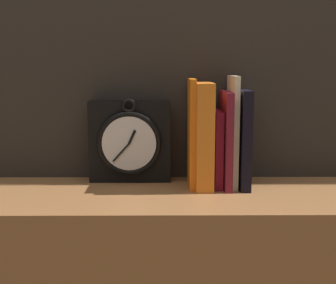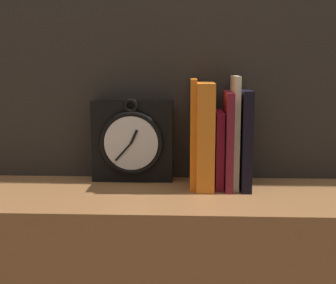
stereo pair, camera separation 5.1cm
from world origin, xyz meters
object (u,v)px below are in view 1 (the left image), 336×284
at_px(clock, 130,141).
at_px(book_slot0_orange, 192,133).
at_px(book_slot1_orange, 203,135).
at_px(book_slot2_maroon, 217,148).
at_px(book_slot5_black, 242,138).
at_px(book_slot4_cream, 232,131).
at_px(book_slot3_maroon, 226,139).

relative_size(clock, book_slot0_orange, 0.82).
relative_size(book_slot1_orange, book_slot2_maroon, 1.38).
height_order(book_slot1_orange, book_slot5_black, book_slot1_orange).
xyz_separation_m(clock, book_slot4_cream, (0.24, -0.04, 0.03)).
bearing_deg(book_slot0_orange, book_slot5_black, -3.00).
distance_m(book_slot0_orange, book_slot4_cream, 0.09).
bearing_deg(book_slot2_maroon, book_slot5_black, -8.33).
xyz_separation_m(book_slot2_maroon, book_slot5_black, (0.06, -0.01, 0.02)).
relative_size(clock, book_slot4_cream, 0.79).
bearing_deg(book_slot5_black, book_slot2_maroon, 171.67).
distance_m(clock, book_slot4_cream, 0.24).
bearing_deg(clock, book_slot3_maroon, -10.91).
xyz_separation_m(book_slot0_orange, book_slot3_maroon, (0.08, -0.01, -0.01)).
height_order(clock, book_slot5_black, book_slot5_black).
bearing_deg(book_slot5_black, clock, 170.84).
relative_size(clock, book_slot3_maroon, 0.92).
distance_m(book_slot3_maroon, book_slot5_black, 0.04).
xyz_separation_m(book_slot0_orange, book_slot4_cream, (0.09, 0.00, 0.00)).
height_order(book_slot1_orange, book_slot2_maroon, book_slot1_orange).
bearing_deg(book_slot5_black, book_slot1_orange, -179.83).
bearing_deg(book_slot0_orange, clock, 166.04).
bearing_deg(book_slot4_cream, book_slot3_maroon, -153.76).
xyz_separation_m(book_slot1_orange, book_slot5_black, (0.09, 0.00, -0.01)).
bearing_deg(book_slot5_black, book_slot0_orange, 177.00).
bearing_deg(book_slot2_maroon, book_slot0_orange, -177.74).
bearing_deg(book_slot5_black, book_slot4_cream, 162.25).
distance_m(clock, book_slot3_maroon, 0.23).
distance_m(book_slot2_maroon, book_slot3_maroon, 0.03).
height_order(book_slot2_maroon, book_slot5_black, book_slot5_black).
xyz_separation_m(book_slot3_maroon, book_slot5_black, (0.04, 0.00, 0.00)).
height_order(book_slot1_orange, book_slot3_maroon, book_slot1_orange).
bearing_deg(book_slot3_maroon, book_slot1_orange, 179.27).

